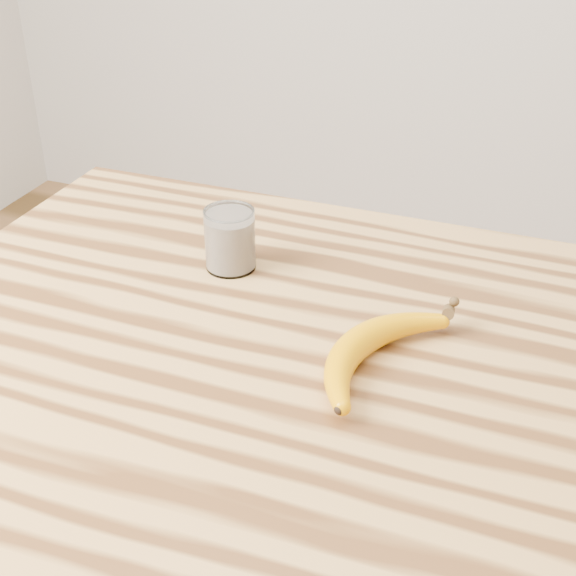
% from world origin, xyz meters
% --- Properties ---
extents(table, '(1.20, 0.80, 0.90)m').
position_xyz_m(table, '(0.00, 0.00, 0.77)').
color(table, '#B48446').
rests_on(table, ground).
extents(smoothie_glass, '(0.07, 0.07, 0.09)m').
position_xyz_m(smoothie_glass, '(-0.22, 0.16, 0.94)').
color(smoothie_glass, white).
rests_on(smoothie_glass, table).
extents(banana, '(0.20, 0.33, 0.04)m').
position_xyz_m(banana, '(0.00, 0.01, 0.92)').
color(banana, '#D98C00').
rests_on(banana, table).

